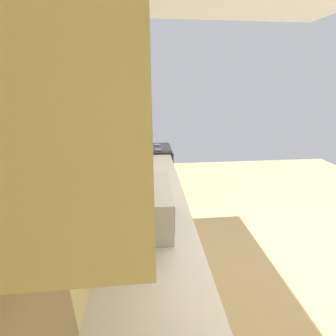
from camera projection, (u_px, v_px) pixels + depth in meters
The scene contains 7 objects.
ground_plane at pixel (259, 266), 2.37m from camera, with size 6.72×6.72×0.00m, color tan.
wall_back at pixel (103, 145), 1.75m from camera, with size 4.32×0.12×2.75m, color #E7D184.
counter_run at pixel (152, 274), 1.72m from camera, with size 3.34×0.63×0.89m.
upper_cabinets at pixel (119, 76), 1.20m from camera, with size 2.16×0.31×0.62m.
oven_range at pixel (151, 175), 3.56m from camera, with size 0.64×0.67×1.07m.
microwave at pixel (147, 206), 1.54m from camera, with size 0.53×0.33×0.29m.
bowl at pixel (154, 185), 2.11m from camera, with size 0.16×0.16×0.06m.
Camera 1 is at (-1.74, 1.14, 1.83)m, focal length 23.62 mm.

